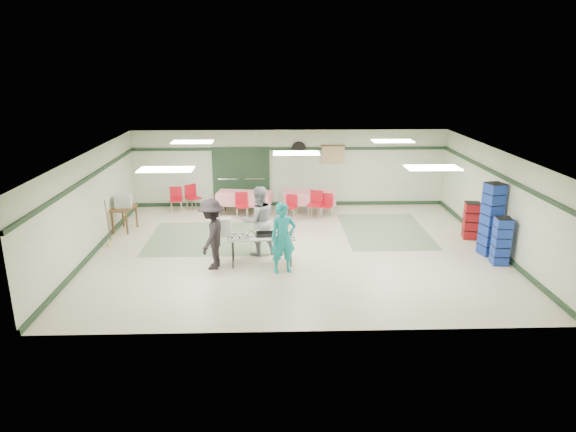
{
  "coord_description": "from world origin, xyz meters",
  "views": [
    {
      "loc": [
        -0.63,
        -13.3,
        5.02
      ],
      "look_at": [
        -0.23,
        -0.3,
        1.05
      ],
      "focal_mm": 32.0,
      "sensor_mm": 36.0,
      "label": 1
    }
  ],
  "objects_px": {
    "dining_table_a": "(309,197)",
    "chair_loose_b": "(176,197)",
    "chair_b": "(291,204)",
    "chair_loose_a": "(192,195)",
    "chair_d": "(242,203)",
    "volunteer_grey": "(259,221)",
    "office_printer": "(123,201)",
    "serving_table": "(261,238)",
    "chair_a": "(316,202)",
    "crate_stack_blue_b": "(501,241)",
    "printer_table": "(124,211)",
    "broom": "(108,222)",
    "volunteer_teal": "(283,238)",
    "crate_stack_red": "(471,220)",
    "chair_c": "(327,203)",
    "crate_stack_blue_a": "(491,219)",
    "volunteer_dark": "(212,234)",
    "dining_table_b": "(244,198)"
  },
  "relations": [
    {
      "from": "crate_stack_blue_a",
      "to": "printer_table",
      "type": "xyz_separation_m",
      "value": [
        -10.3,
        2.33,
        -0.35
      ]
    },
    {
      "from": "chair_b",
      "to": "crate_stack_blue_a",
      "type": "distance_m",
      "value": 6.22
    },
    {
      "from": "dining_table_a",
      "to": "crate_stack_blue_b",
      "type": "distance_m",
      "value": 6.53
    },
    {
      "from": "volunteer_teal",
      "to": "chair_d",
      "type": "bearing_deg",
      "value": 90.48
    },
    {
      "from": "chair_b",
      "to": "dining_table_b",
      "type": "bearing_deg",
      "value": 177.9
    },
    {
      "from": "crate_stack_blue_a",
      "to": "printer_table",
      "type": "distance_m",
      "value": 10.57
    },
    {
      "from": "volunteer_dark",
      "to": "chair_loose_b",
      "type": "height_order",
      "value": "volunteer_dark"
    },
    {
      "from": "chair_d",
      "to": "crate_stack_red",
      "type": "distance_m",
      "value": 7.11
    },
    {
      "from": "dining_table_a",
      "to": "chair_d",
      "type": "height_order",
      "value": "chair_d"
    },
    {
      "from": "volunteer_teal",
      "to": "chair_loose_b",
      "type": "xyz_separation_m",
      "value": [
        -3.54,
        5.3,
        -0.34
      ]
    },
    {
      "from": "dining_table_a",
      "to": "chair_b",
      "type": "bearing_deg",
      "value": -135.84
    },
    {
      "from": "office_printer",
      "to": "chair_b",
      "type": "bearing_deg",
      "value": 3.67
    },
    {
      "from": "chair_c",
      "to": "crate_stack_blue_b",
      "type": "relative_size",
      "value": 0.67
    },
    {
      "from": "volunteer_teal",
      "to": "chair_b",
      "type": "bearing_deg",
      "value": 70.12
    },
    {
      "from": "chair_loose_a",
      "to": "crate_stack_blue_a",
      "type": "height_order",
      "value": "crate_stack_blue_a"
    },
    {
      "from": "volunteer_dark",
      "to": "broom",
      "type": "xyz_separation_m",
      "value": [
        -3.09,
        1.71,
        -0.19
      ]
    },
    {
      "from": "chair_loose_b",
      "to": "crate_stack_red",
      "type": "xyz_separation_m",
      "value": [
        9.08,
        -2.96,
        0.0
      ]
    },
    {
      "from": "chair_a",
      "to": "chair_b",
      "type": "bearing_deg",
      "value": -157.8
    },
    {
      "from": "chair_a",
      "to": "crate_stack_blue_a",
      "type": "xyz_separation_m",
      "value": [
        4.37,
        -3.42,
        0.42
      ]
    },
    {
      "from": "dining_table_b",
      "to": "chair_d",
      "type": "xyz_separation_m",
      "value": [
        -0.05,
        -0.56,
        -0.03
      ]
    },
    {
      "from": "volunteer_grey",
      "to": "chair_b",
      "type": "xyz_separation_m",
      "value": [
        0.98,
        3.19,
        -0.44
      ]
    },
    {
      "from": "crate_stack_blue_b",
      "to": "chair_d",
      "type": "bearing_deg",
      "value": 148.71
    },
    {
      "from": "volunteer_dark",
      "to": "crate_stack_red",
      "type": "bearing_deg",
      "value": 114.84
    },
    {
      "from": "office_printer",
      "to": "serving_table",
      "type": "bearing_deg",
      "value": -41.92
    },
    {
      "from": "chair_loose_b",
      "to": "crate_stack_blue_b",
      "type": "xyz_separation_m",
      "value": [
        9.08,
        -4.98,
        0.08
      ]
    },
    {
      "from": "volunteer_teal",
      "to": "dining_table_a",
      "type": "distance_m",
      "value": 5.13
    },
    {
      "from": "dining_table_a",
      "to": "dining_table_b",
      "type": "relative_size",
      "value": 0.93
    },
    {
      "from": "volunteer_grey",
      "to": "crate_stack_red",
      "type": "bearing_deg",
      "value": 171.42
    },
    {
      "from": "volunteer_grey",
      "to": "chair_loose_b",
      "type": "xyz_separation_m",
      "value": [
        -2.92,
        4.05,
        -0.4
      ]
    },
    {
      "from": "volunteer_grey",
      "to": "chair_loose_a",
      "type": "relative_size",
      "value": 2.04
    },
    {
      "from": "chair_b",
      "to": "printer_table",
      "type": "xyz_separation_m",
      "value": [
        -5.13,
        -1.08,
        0.15
      ]
    },
    {
      "from": "crate_stack_red",
      "to": "office_printer",
      "type": "distance_m",
      "value": 10.36
    },
    {
      "from": "printer_table",
      "to": "broom",
      "type": "relative_size",
      "value": 0.7
    },
    {
      "from": "broom",
      "to": "chair_a",
      "type": "bearing_deg",
      "value": 10.05
    },
    {
      "from": "chair_a",
      "to": "crate_stack_red",
      "type": "distance_m",
      "value": 4.85
    },
    {
      "from": "dining_table_a",
      "to": "chair_loose_b",
      "type": "bearing_deg",
      "value": 178.54
    },
    {
      "from": "dining_table_a",
      "to": "chair_c",
      "type": "relative_size",
      "value": 2.12
    },
    {
      "from": "crate_stack_red",
      "to": "chair_b",
      "type": "bearing_deg",
      "value": 157.88
    },
    {
      "from": "volunteer_grey",
      "to": "chair_b",
      "type": "relative_size",
      "value": 2.33
    },
    {
      "from": "volunteer_grey",
      "to": "chair_d",
      "type": "xyz_separation_m",
      "value": [
        -0.64,
        3.2,
        -0.39
      ]
    },
    {
      "from": "dining_table_a",
      "to": "broom",
      "type": "relative_size",
      "value": 1.31
    },
    {
      "from": "office_printer",
      "to": "volunteer_grey",
      "type": "bearing_deg",
      "value": -35.24
    },
    {
      "from": "chair_b",
      "to": "chair_c",
      "type": "distance_m",
      "value": 1.16
    },
    {
      "from": "chair_a",
      "to": "crate_stack_blue_a",
      "type": "relative_size",
      "value": 0.47
    },
    {
      "from": "chair_a",
      "to": "crate_stack_blue_b",
      "type": "xyz_separation_m",
      "value": [
        4.37,
        -4.12,
        0.05
      ]
    },
    {
      "from": "chair_b",
      "to": "chair_loose_a",
      "type": "xyz_separation_m",
      "value": [
        -3.38,
        1.05,
        0.07
      ]
    },
    {
      "from": "volunteer_teal",
      "to": "dining_table_b",
      "type": "height_order",
      "value": "volunteer_teal"
    },
    {
      "from": "chair_d",
      "to": "chair_c",
      "type": "bearing_deg",
      "value": -6.85
    },
    {
      "from": "volunteer_dark",
      "to": "chair_loose_b",
      "type": "relative_size",
      "value": 2.03
    },
    {
      "from": "serving_table",
      "to": "volunteer_grey",
      "type": "height_order",
      "value": "volunteer_grey"
    }
  ]
}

